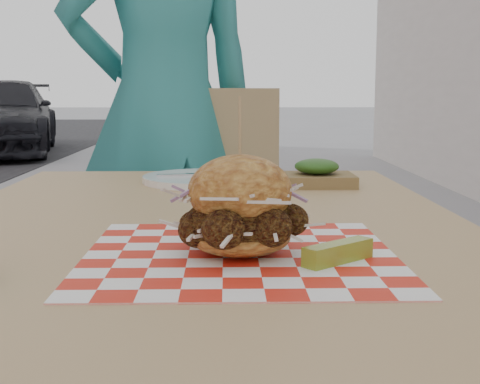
{
  "coord_description": "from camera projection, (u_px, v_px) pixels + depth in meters",
  "views": [
    {
      "loc": [
        -0.18,
        -0.76,
        0.94
      ],
      "look_at": [
        -0.16,
        -0.0,
        0.82
      ],
      "focal_mm": 50.0,
      "sensor_mm": 36.0,
      "label": 1
    }
  ],
  "objects": [
    {
      "name": "sandwich",
      "position": [
        240.0,
        211.0,
        0.77
      ],
      "size": [
        0.16,
        0.16,
        0.18
      ],
      "color": "#C48637",
      "rests_on": "paper_liner"
    },
    {
      "name": "place_setting",
      "position": [
        207.0,
        179.0,
        1.41
      ],
      "size": [
        0.27,
        0.27,
        0.02
      ],
      "color": "white",
      "rests_on": "patio_table"
    },
    {
      "name": "patio_chair",
      "position": [
        207.0,
        220.0,
        2.03
      ],
      "size": [
        0.48,
        0.49,
        0.95
      ],
      "rotation": [
        0.0,
        0.0,
        0.16
      ],
      "color": "tan",
      "rests_on": "ground"
    },
    {
      "name": "paper_liner",
      "position": [
        240.0,
        255.0,
        0.78
      ],
      "size": [
        0.36,
        0.36,
        0.0
      ],
      "primitive_type": "cube",
      "color": "red",
      "rests_on": "patio_table"
    },
    {
      "name": "patio_table",
      "position": [
        200.0,
        268.0,
        1.03
      ],
      "size": [
        0.8,
        1.2,
        0.75
      ],
      "color": "tan",
      "rests_on": "ground"
    },
    {
      "name": "pickle_spear",
      "position": [
        338.0,
        252.0,
        0.74
      ],
      "size": [
        0.09,
        0.08,
        0.02
      ],
      "primitive_type": "cube",
      "rotation": [
        0.0,
        0.0,
        0.69
      ],
      "color": "olive",
      "rests_on": "paper_liner"
    },
    {
      "name": "diner",
      "position": [
        164.0,
        111.0,
        2.07
      ],
      "size": [
        0.75,
        0.64,
        1.76
      ],
      "primitive_type": "imported",
      "rotation": [
        0.0,
        0.0,
        3.54
      ],
      "color": "teal",
      "rests_on": "ground"
    },
    {
      "name": "kraft_tray",
      "position": [
        317.0,
        175.0,
        1.35
      ],
      "size": [
        0.15,
        0.12,
        0.06
      ],
      "color": "brown",
      "rests_on": "patio_table"
    }
  ]
}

